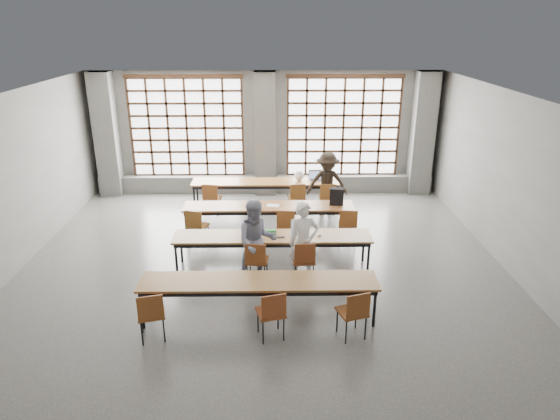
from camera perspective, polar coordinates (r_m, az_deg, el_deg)
The scene contains 39 objects.
floor at distance 10.05m, azimuth -2.01°, elevation -7.72°, with size 11.00×11.00×0.00m, color #4E4E4C.
ceiling at distance 8.91m, azimuth -2.29°, elevation 12.42°, with size 11.00×11.00×0.00m, color silver.
wall_back at distance 14.64m, azimuth -1.70°, elevation 8.86°, with size 10.00×10.00×0.00m, color #62625F.
wall_front at distance 4.53m, azimuth -3.67°, elevation -21.89°, with size 10.00×10.00×0.00m, color #62625F.
wall_right at distance 10.49m, azimuth 26.34°, elevation 1.69°, with size 11.00×11.00×0.00m, color #62625F.
column_left at distance 15.12m, azimuth -19.20°, elevation 8.11°, with size 0.60×0.55×3.50m, color #585855.
column_mid at distance 14.37m, azimuth -1.71°, elevation 8.63°, with size 0.60×0.55×3.50m, color #585855.
column_right at distance 14.99m, azimuth 15.95°, elevation 8.36°, with size 0.60×0.55×3.50m, color #585855.
window_left at distance 14.74m, azimuth -10.60°, elevation 9.20°, with size 3.32×0.12×3.00m.
window_right at distance 14.67m, azimuth 7.23°, elevation 9.33°, with size 3.32×0.12×3.00m.
sill_ledge at distance 14.84m, azimuth -1.64°, elevation 3.03°, with size 9.80×0.35×0.50m, color #585855.
desk_row_a at distance 13.51m, azimuth -1.60°, elevation 3.05°, with size 4.00×0.70×0.73m.
desk_row_b at distance 11.74m, azimuth -1.31°, elevation 0.22°, with size 4.00×0.70×0.73m.
desk_row_c at distance 10.13m, azimuth -0.87°, elevation -3.27°, with size 4.00×0.70×0.73m.
desk_row_d at distance 8.48m, azimuth -2.44°, elevation -8.41°, with size 4.00×0.70×0.73m.
chair_back_left at distance 13.05m, azimuth -7.84°, elevation 1.61°, with size 0.49×0.49×0.88m.
chair_back_mid at distance 12.97m, azimuth 1.96°, elevation 1.67°, with size 0.47×0.48×0.88m.
chair_back_right at distance 13.03m, azimuth 5.43°, elevation 1.68°, with size 0.42×0.43×0.88m.
chair_mid_left at distance 11.34m, azimuth -9.56°, elevation -1.55°, with size 0.53×0.53×0.88m.
chair_mid_centre at distance 11.20m, azimuth 0.69°, elevation -1.52°, with size 0.45×0.45×0.88m.
chair_mid_right at distance 11.33m, azimuth 7.77°, elevation -1.47°, with size 0.47×0.47×0.88m.
chair_front_left at distance 9.62m, azimuth -2.72°, elevation -5.51°, with size 0.47×0.47×0.88m.
chair_front_right at distance 9.63m, azimuth 2.76°, elevation -5.48°, with size 0.45×0.45×0.88m.
chair_near_left at distance 8.24m, azimuth -14.53°, elevation -11.16°, with size 0.51×0.51×0.88m.
chair_near_mid at distance 8.01m, azimuth -0.93°, elevation -11.41°, with size 0.51×0.52×0.88m.
chair_near_right at distance 8.11m, azimuth 8.50°, elevation -11.21°, with size 0.53×0.53×0.88m.
student_male at distance 9.63m, azimuth 2.71°, elevation -3.68°, with size 0.59×0.39×1.62m, color white.
student_female at distance 9.61m, azimuth -2.66°, elevation -3.60°, with size 0.81×0.63×1.66m, color #1A1F50.
student_back at distance 13.06m, azimuth 5.41°, elevation 3.05°, with size 1.06×0.61×1.64m, color black.
laptop_front at distance 10.19m, azimuth 2.25°, elevation -2.34°, with size 0.38×0.33×0.26m.
laptop_back at distance 13.62m, azimuth 4.08°, elevation 3.72°, with size 0.39×0.34×0.26m.
mouse at distance 10.12m, azimuth 4.52°, elevation -2.84°, with size 0.10×0.06×0.04m, color white.
green_box at distance 10.16m, azimuth -1.15°, elevation -2.52°, with size 0.25×0.09×0.09m, color green.
phone at distance 10.01m, azimuth 0.16°, elevation -3.12°, with size 0.13×0.06×0.01m, color black.
paper_sheet_b at distance 11.67m, azimuth -2.79°, elevation 0.44°, with size 0.30×0.21×0.00m, color white.
paper_sheet_c at distance 11.71m, azimuth -0.82°, elevation 0.53°, with size 0.30×0.21×0.00m, color white.
backpack at distance 11.79m, azimuth 6.48°, elevation 1.56°, with size 0.32×0.20×0.40m, color black.
plastic_bag at distance 13.51m, azimuth 2.22°, elevation 3.97°, with size 0.26×0.21×0.29m, color white.
red_pouch at distance 8.32m, azimuth -14.53°, elevation -11.09°, with size 0.20×0.08×0.06m, color #AF2B15.
Camera 1 is at (0.22, -8.81, 4.83)m, focal length 32.00 mm.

